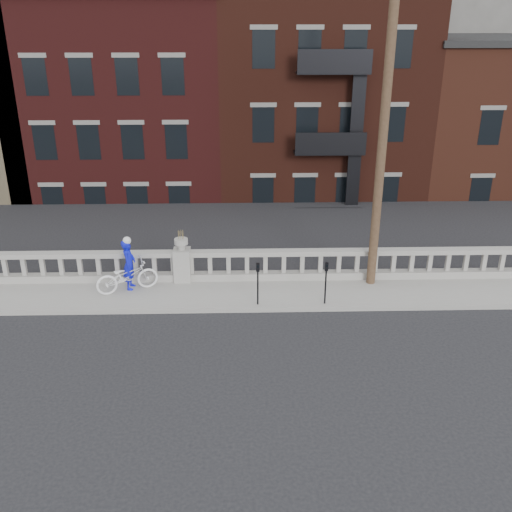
# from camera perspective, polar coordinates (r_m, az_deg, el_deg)

# --- Properties ---
(ground) EXTENTS (120.00, 120.00, 0.00)m
(ground) POSITION_cam_1_polar(r_m,az_deg,el_deg) (15.75, -8.59, -8.99)
(ground) COLOR black
(ground) RESTS_ON ground
(sidewalk) EXTENTS (32.00, 2.20, 0.15)m
(sidewalk) POSITION_cam_1_polar(r_m,az_deg,el_deg) (18.32, -7.55, -3.87)
(sidewalk) COLOR gray
(sidewalk) RESTS_ON ground
(balustrade) EXTENTS (28.00, 0.34, 1.03)m
(balustrade) POSITION_cam_1_polar(r_m,az_deg,el_deg) (18.94, -7.37, -1.05)
(balustrade) COLOR gray
(balustrade) RESTS_ON sidewalk
(planter_pedestal) EXTENTS (0.55, 0.55, 1.76)m
(planter_pedestal) POSITION_cam_1_polar(r_m,az_deg,el_deg) (18.86, -7.40, -0.52)
(planter_pedestal) COLOR gray
(planter_pedestal) RESTS_ON sidewalk
(lower_level) EXTENTS (80.00, 44.00, 20.80)m
(lower_level) POSITION_cam_1_polar(r_m,az_deg,el_deg) (36.79, -3.80, 13.94)
(lower_level) COLOR #605E59
(lower_level) RESTS_ON ground
(utility_pole) EXTENTS (1.60, 0.28, 10.00)m
(utility_pole) POSITION_cam_1_polar(r_m,az_deg,el_deg) (17.67, 12.65, 12.49)
(utility_pole) COLOR #422D1E
(utility_pole) RESTS_ON sidewalk
(parking_meter_c) EXTENTS (0.10, 0.09, 1.36)m
(parking_meter_c) POSITION_cam_1_polar(r_m,az_deg,el_deg) (17.06, 0.18, -2.32)
(parking_meter_c) COLOR black
(parking_meter_c) RESTS_ON sidewalk
(parking_meter_d) EXTENTS (0.10, 0.09, 1.36)m
(parking_meter_d) POSITION_cam_1_polar(r_m,az_deg,el_deg) (17.23, 7.00, -2.22)
(parking_meter_d) COLOR black
(parking_meter_d) RESTS_ON sidewalk
(bicycle) EXTENTS (2.07, 1.38, 1.03)m
(bicycle) POSITION_cam_1_polar(r_m,az_deg,el_deg) (18.49, -12.78, -1.98)
(bicycle) COLOR white
(bicycle) RESTS_ON sidewalk
(cyclist) EXTENTS (0.42, 0.62, 1.66)m
(cyclist) POSITION_cam_1_polar(r_m,az_deg,el_deg) (18.55, -12.57, -0.82)
(cyclist) COLOR #0E12D2
(cyclist) RESTS_ON sidewalk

